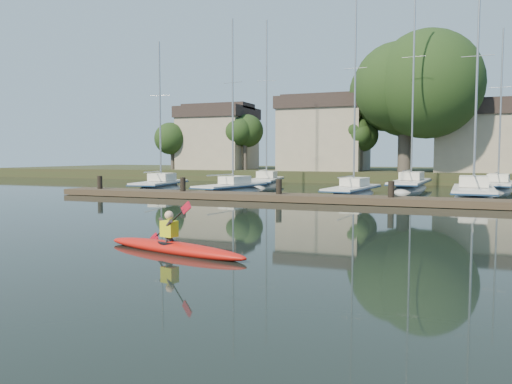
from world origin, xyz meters
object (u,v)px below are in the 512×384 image
(sailboat_3, at_px, (473,203))
(sailboat_7, at_px, (497,193))
(dock, at_px, (333,199))
(sailboat_2, at_px, (352,198))
(sailboat_1, at_px, (231,195))
(sailboat_6, at_px, (410,192))
(sailboat_0, at_px, (160,193))
(kayak, at_px, (173,245))
(sailboat_5, at_px, (266,188))

(sailboat_3, bearing_deg, sailboat_7, 78.76)
(dock, xyz_separation_m, sailboat_2, (0.14, 5.15, -0.37))
(sailboat_1, height_order, sailboat_6, sailboat_6)
(sailboat_1, bearing_deg, sailboat_7, 38.05)
(dock, relative_size, sailboat_2, 2.51)
(sailboat_0, height_order, sailboat_2, sailboat_2)
(dock, height_order, sailboat_3, sailboat_3)
(kayak, distance_m, sailboat_0, 23.91)
(sailboat_1, xyz_separation_m, sailboat_7, (16.96, 8.66, -0.02))
(sailboat_0, bearing_deg, sailboat_5, 46.10)
(sailboat_0, distance_m, sailboat_7, 24.26)
(sailboat_2, relative_size, sailboat_6, 0.81)
(kayak, bearing_deg, sailboat_6, 95.40)
(sailboat_5, bearing_deg, sailboat_2, -51.99)
(sailboat_6, distance_m, sailboat_7, 5.96)
(kayak, height_order, sailboat_1, sailboat_1)
(sailboat_0, distance_m, sailboat_3, 20.90)
(kayak, height_order, sailboat_3, sailboat_3)
(kayak, xyz_separation_m, sailboat_1, (-6.98, 19.55, -0.35))
(sailboat_5, relative_size, sailboat_6, 0.89)
(kayak, distance_m, sailboat_3, 21.39)
(dock, height_order, sailboat_5, sailboat_5)
(kayak, height_order, sailboat_6, sailboat_6)
(sailboat_2, relative_size, sailboat_7, 1.07)
(sailboat_2, height_order, sailboat_5, sailboat_5)
(kayak, relative_size, sailboat_1, 0.37)
(sailboat_0, relative_size, sailboat_1, 0.94)
(sailboat_3, relative_size, sailboat_6, 0.84)
(sailboat_5, bearing_deg, sailboat_3, -37.05)
(kayak, bearing_deg, sailboat_3, 81.73)
(sailboat_0, relative_size, sailboat_7, 0.94)
(sailboat_7, bearing_deg, kayak, -100.91)
(sailboat_0, bearing_deg, dock, -28.88)
(sailboat_5, bearing_deg, sailboat_1, -96.79)
(sailboat_7, bearing_deg, sailboat_0, -151.98)
(sailboat_5, relative_size, sailboat_7, 1.17)
(kayak, height_order, sailboat_7, sailboat_7)
(dock, xyz_separation_m, sailboat_0, (-13.84, 5.23, -0.40))
(sailboat_2, distance_m, sailboat_6, 8.17)
(sailboat_5, distance_m, sailboat_6, 11.48)
(dock, relative_size, sailboat_0, 2.85)
(kayak, height_order, dock, kayak)
(sailboat_3, xyz_separation_m, sailboat_7, (1.98, 8.38, 0.02))
(sailboat_2, relative_size, sailboat_5, 0.91)
(sailboat_1, relative_size, sailboat_6, 0.76)
(kayak, bearing_deg, sailboat_1, 123.36)
(sailboat_0, height_order, sailboat_1, sailboat_1)
(kayak, xyz_separation_m, sailboat_6, (4.04, 27.67, -0.38))
(kayak, relative_size, sailboat_2, 0.35)
(dock, xyz_separation_m, sailboat_6, (3.10, 12.77, -0.40))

